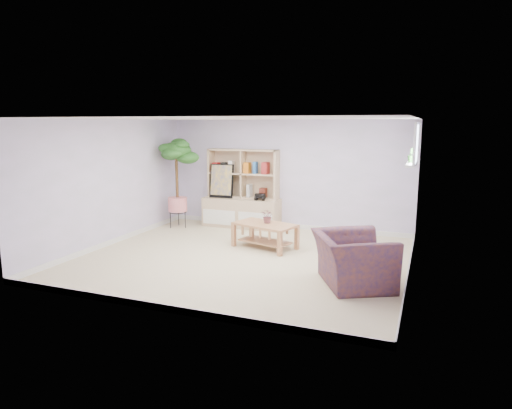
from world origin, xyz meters
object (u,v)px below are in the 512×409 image
(storage_unit, at_px, (241,189))
(armchair, at_px, (353,256))
(floor_tree, at_px, (177,183))
(coffee_table, at_px, (265,236))

(storage_unit, relative_size, armchair, 1.52)
(armchair, bearing_deg, floor_tree, 33.87)
(coffee_table, relative_size, floor_tree, 0.58)
(coffee_table, height_order, floor_tree, floor_tree)
(floor_tree, relative_size, armchair, 1.73)
(storage_unit, distance_m, armchair, 4.17)
(floor_tree, height_order, armchair, floor_tree)
(floor_tree, distance_m, armchair, 4.92)
(storage_unit, distance_m, coffee_table, 1.96)
(storage_unit, relative_size, coffee_table, 1.52)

